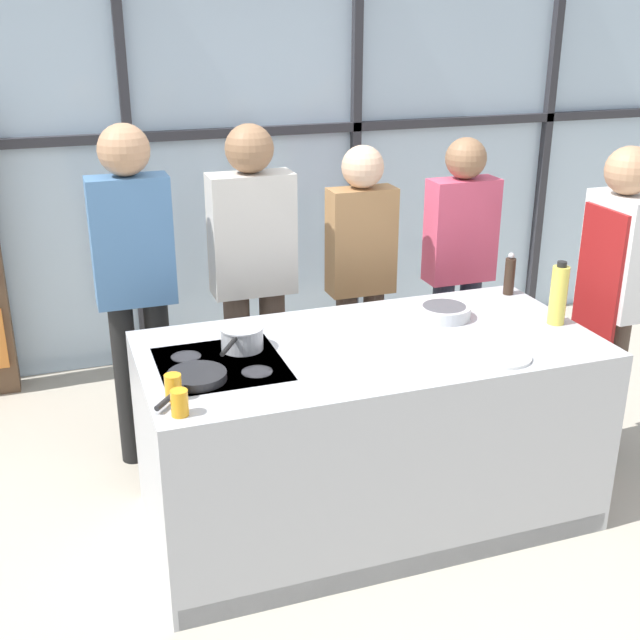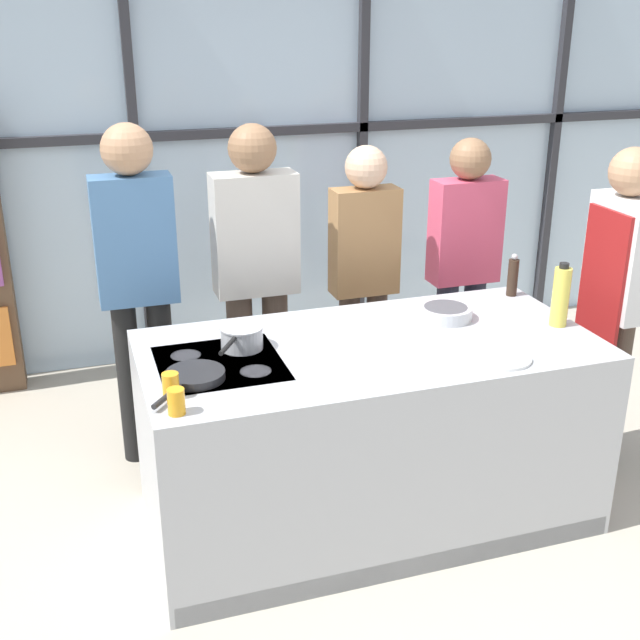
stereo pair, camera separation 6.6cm
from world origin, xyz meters
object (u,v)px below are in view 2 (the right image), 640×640
Objects in this scene: white_plate at (500,357)px; juice_glass_far at (171,386)px; saucepan at (242,337)px; spectator_far_left at (137,272)px; pepper_grinder at (513,276)px; spectator_center_right at (364,269)px; mixing_bowl at (446,312)px; juice_glass_near at (176,402)px; frying_pan at (194,376)px; spectator_far_right at (464,260)px; chef at (616,288)px; spectator_center_left at (256,268)px; oil_bottle at (561,296)px.

juice_glass_far reaches higher than white_plate.
spectator_far_left is at bearing 115.28° from saucepan.
spectator_far_left is at bearing 164.49° from pepper_grinder.
spectator_center_right reaches higher than mixing_bowl.
juice_glass_near reaches higher than mixing_bowl.
juice_glass_near is (-0.11, -0.27, 0.03)m from frying_pan.
spectator_far_left is 5.60× the size of saucepan.
spectator_far_right reaches higher than white_plate.
spectator_far_left is at bearing 0.00° from spectator_far_right.
chef reaches higher than pepper_grinder.
white_plate is 2.66× the size of juice_glass_near.
spectator_far_right is at bearing 30.43° from frying_pan.
chef reaches higher than spectator_far_right.
juice_glass_near is (-0.62, -1.28, -0.06)m from spectator_center_left.
juice_glass_near is (-1.38, -0.57, 0.02)m from mixing_bowl.
pepper_grinder is at bearing 88.69° from oil_bottle.
spectator_center_left is at bearing 157.47° from pepper_grinder.
spectator_center_right is at bearing 140.60° from pepper_grinder.
frying_pan is 1.74m from oil_bottle.
spectator_center_left is 4.74× the size of frying_pan.
spectator_far_right is at bearing 90.14° from oil_bottle.
spectator_center_left is at bearing 136.98° from mixing_bowl.
chef is at bearing 154.76° from spectator_center_left.
spectator_center_left is 17.54× the size of juice_glass_far.
chef is at bearing -0.67° from saucepan.
mixing_bowl is (-0.91, 0.08, -0.05)m from chef.
white_plate is at bearing 69.45° from spectator_far_right.
mixing_bowl is at bearing 152.66° from spectator_far_left.
chef is 0.94× the size of spectator_far_left.
saucepan is 3.18× the size of juice_glass_far.
mixing_bowl reaches higher than white_plate.
chef is 16.77× the size of juice_glass_far.
spectator_center_right is at bearing 53.29° from chef.
chef is at bearing 160.98° from spectator_far_left.
chef is 0.90m from spectator_far_right.
mixing_bowl is 0.54m from oil_bottle.
spectator_far_right is 16.27× the size of juice_glass_far.
pepper_grinder is 2.24× the size of juice_glass_near.
mixing_bowl is at bearing 13.60° from frying_pan.
spectator_far_left reaches higher than spectator_far_right.
white_plate is (1.02, -0.45, -0.05)m from saucepan.
spectator_center_right is 0.73m from mixing_bowl.
chef is 16.77× the size of juice_glass_near.
mixing_bowl is (1.27, 0.31, 0.01)m from frying_pan.
spectator_far_left is 17.83× the size of juice_glass_far.
chef is 5.27× the size of saucepan.
chef reaches higher than white_plate.
spectator_far_left reaches higher than pepper_grinder.
mixing_bowl is at bearing 91.06° from white_plate.
oil_bottle is at bearing 5.96° from juice_glass_far.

